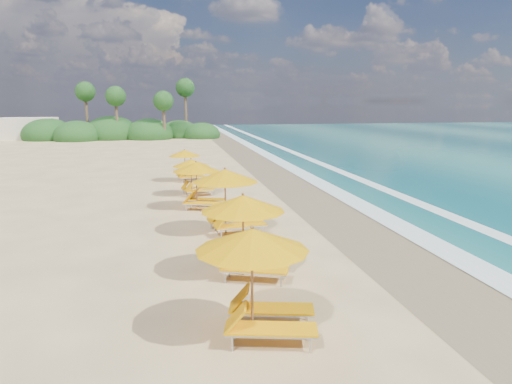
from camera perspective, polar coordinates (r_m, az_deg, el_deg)
name	(u,v)px	position (r m, az deg, el deg)	size (l,w,h in m)	color
ground	(256,219)	(19.81, 0.00, -3.41)	(160.00, 160.00, 0.00)	#DAC080
wet_sand	(344,215)	(20.90, 10.85, -2.82)	(4.00, 160.00, 0.01)	#826C4D
surf_foam	(401,212)	(22.02, 17.41, -2.37)	(4.00, 160.00, 0.01)	white
station_0	(261,275)	(9.93, 0.62, -10.15)	(3.00, 2.89, 2.45)	olive
station_1	(250,230)	(13.24, -0.81, -4.67)	(3.15, 3.10, 2.44)	olive
station_2	(230,196)	(17.59, -3.19, -0.52)	(3.01, 2.86, 2.55)	olive
station_3	(200,182)	(21.77, -6.91, 1.24)	(2.88, 2.82, 2.25)	olive
station_4	(194,174)	(24.95, -7.63, 2.17)	(2.45, 2.36, 2.01)	olive
station_5	(187,163)	(29.43, -8.46, 3.54)	(2.43, 2.32, 2.04)	olive
treeline	(119,131)	(64.79, -16.50, 7.17)	(25.80, 8.80, 9.74)	#163D14
beach_building	(28,128)	(69.42, -26.34, 7.05)	(7.00, 5.00, 2.80)	beige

